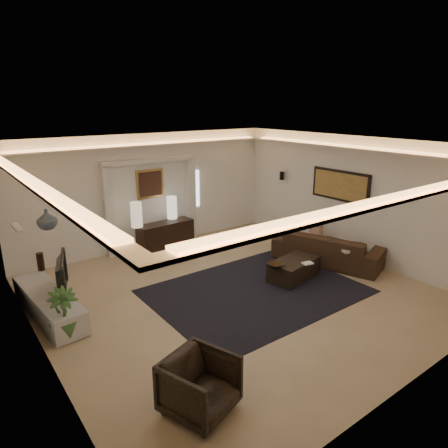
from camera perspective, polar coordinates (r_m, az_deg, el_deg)
floor at (r=8.04m, az=1.43°, el=-9.82°), size 7.00×7.00×0.00m
ceiling at (r=7.22m, az=1.60°, el=11.22°), size 7.00×7.00×0.00m
wall_back at (r=10.39m, az=-10.51°, el=4.60°), size 7.00×0.00×7.00m
wall_front at (r=5.38m, az=25.40°, el=-8.56°), size 7.00×0.00×7.00m
wall_left at (r=6.12m, az=-25.41°, el=-5.54°), size 0.00×7.00×7.00m
wall_right at (r=9.98m, az=17.58°, el=3.58°), size 0.00×7.00×7.00m
cove_soffit at (r=7.25m, az=1.58°, el=9.01°), size 7.00×7.00×0.04m
daylight_slit at (r=11.04m, az=-4.14°, el=5.03°), size 0.25×0.03×1.00m
area_rug at (r=8.13m, az=4.56°, el=-9.51°), size 4.00×3.00×0.01m
pilaster_left at (r=9.95m, az=-16.07°, el=1.59°), size 0.22×0.20×2.20m
pilaster_right at (r=10.92m, az=-4.77°, el=3.55°), size 0.22×0.20×2.20m
alcove_header at (r=10.17m, az=-10.50°, el=8.92°), size 2.52×0.20×0.12m
painting_frame at (r=10.33m, az=-10.49°, el=5.66°), size 0.74×0.04×0.74m
painting_canvas at (r=10.30m, az=-10.43°, el=5.64°), size 0.62×0.02×0.62m
art_panel_frame at (r=10.08m, az=16.23°, el=5.28°), size 0.04×1.64×0.74m
art_panel_gold at (r=10.06m, az=16.14°, el=5.27°), size 0.02×1.50×0.62m
wall_sconce at (r=11.24m, az=8.24°, el=6.83°), size 0.12×0.12×0.22m
wall_niche at (r=7.38m, az=-27.42°, el=-0.48°), size 0.10×0.55×0.04m
console at (r=10.16m, az=-8.30°, el=-1.72°), size 1.45×0.52×0.72m
lamp_left at (r=9.73m, az=-12.40°, el=1.47°), size 0.28×0.28×0.60m
lamp_right at (r=10.31m, az=-7.45°, el=2.59°), size 0.34×0.34×0.57m
media_ledge at (r=7.81m, az=-23.71°, el=-10.37°), size 0.74×2.27×0.42m
tv at (r=7.54m, az=-22.70°, el=-6.68°), size 1.09×0.46×0.63m
figurine at (r=8.69m, az=-24.71°, el=-4.74°), size 0.17×0.17×0.36m
ginger_jar at (r=6.97m, az=-23.93°, el=0.61°), size 0.33×0.33×0.33m
plant at (r=6.91m, az=-21.88°, el=-11.92°), size 0.56×0.56×0.85m
sofa at (r=9.66m, az=14.56°, el=-3.34°), size 2.65×1.72×0.72m
throw_blanket at (r=9.27m, az=17.53°, el=-3.21°), size 0.70×0.62×0.06m
throw_pillow at (r=10.34m, az=13.01°, el=-0.79°), size 0.20×0.42×0.40m
coffee_table at (r=8.72m, az=9.90°, el=-6.38°), size 1.24×0.84×0.43m
bowl at (r=8.22m, az=7.40°, el=-5.88°), size 0.37×0.37×0.08m
magazine at (r=8.49m, az=11.82°, el=-5.53°), size 0.24×0.20×0.03m
armchair at (r=5.19m, az=-3.48°, el=-21.99°), size 0.99×1.01×0.72m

